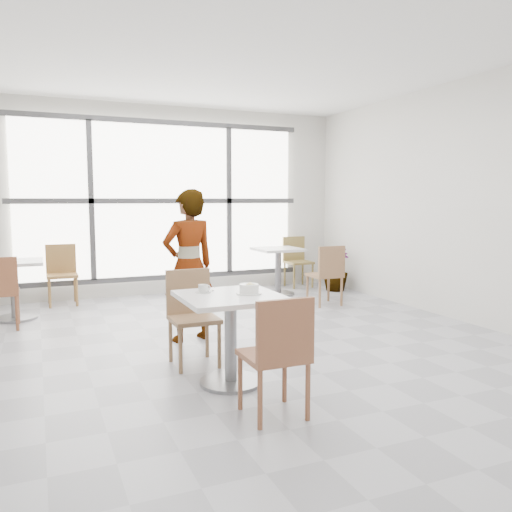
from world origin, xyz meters
name	(u,v)px	position (x,y,z in m)	size (l,w,h in m)	color
floor	(244,352)	(0.00, 0.00, 0.00)	(7.00, 7.00, 0.00)	#9E9EA5
ceiling	(243,42)	(0.00, 0.00, 3.00)	(7.00, 7.00, 0.00)	white
wall_back	(162,201)	(0.00, 3.50, 1.50)	(6.00, 6.00, 0.00)	silver
wall_right	(475,201)	(3.00, 0.00, 1.50)	(7.00, 7.00, 0.00)	silver
window	(163,201)	(0.00, 3.44, 1.50)	(4.60, 0.07, 2.52)	white
main_table	(231,322)	(-0.44, -0.79, 0.52)	(0.80, 0.80, 0.75)	white
chair_near	(278,349)	(-0.38, -1.57, 0.50)	(0.42, 0.42, 0.87)	brown
chair_far	(191,310)	(-0.58, -0.12, 0.50)	(0.42, 0.42, 0.87)	#8B6745
oatmeal_bowl	(249,289)	(-0.28, -0.81, 0.79)	(0.21, 0.21, 0.09)	white
coffee_cup	(203,289)	(-0.61, -0.61, 0.78)	(0.16, 0.13, 0.07)	silver
person	(189,266)	(-0.39, 0.63, 0.82)	(0.60, 0.39, 1.63)	black
bg_table_left	(14,282)	(-2.16, 2.46, 0.49)	(0.70, 0.70, 0.75)	silver
bg_table_right	(278,264)	(1.67, 2.68, 0.49)	(0.70, 0.70, 0.75)	silver
bg_chair_left_far	(62,270)	(-1.56, 3.26, 0.50)	(0.42, 0.42, 0.87)	olive
bg_chair_right_near	(328,271)	(1.94, 1.62, 0.50)	(0.42, 0.42, 0.87)	#875F3F
bg_chair_right_far	(296,258)	(2.31, 3.28, 0.50)	(0.42, 0.42, 0.87)	olive
plant_right	(336,269)	(2.70, 2.62, 0.37)	(0.42, 0.42, 0.75)	#448041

